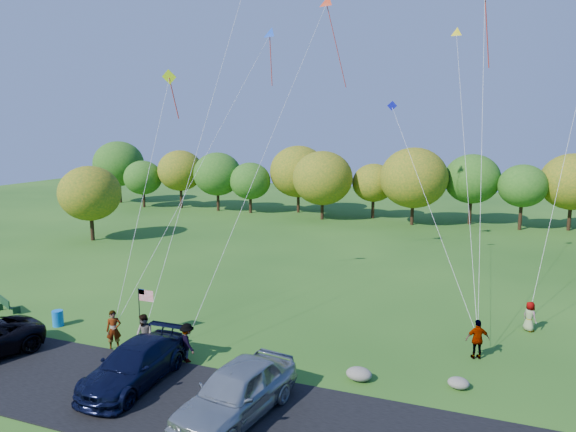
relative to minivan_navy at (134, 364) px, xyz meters
name	(u,v)px	position (x,y,z in m)	size (l,w,h in m)	color
ground	(203,356)	(1.25, 3.32, -0.87)	(140.00, 140.00, 0.00)	#225017
asphalt_lane	(151,397)	(1.25, -0.68, -0.84)	(44.00, 6.00, 0.06)	black
treeline	(347,179)	(-1.15, 39.60, 3.82)	(75.75, 28.31, 8.21)	#321F12
minivan_navy	(134,364)	(0.00, 0.00, 0.00)	(2.27, 5.57, 1.62)	black
minivan_silver	(237,391)	(4.98, -0.73, 0.16)	(2.29, 5.70, 1.94)	#9BA1A5
flyer_a	(114,330)	(-3.05, 2.52, 0.07)	(0.69, 0.45, 1.88)	#4C4C59
flyer_b	(144,335)	(-1.34, 2.52, 0.09)	(0.93, 0.72, 1.91)	#4C4C59
flyer_c	(187,343)	(0.90, 2.58, 0.02)	(1.15, 0.66, 1.78)	#4C4C59
flyer_d	(478,339)	(13.06, 7.44, 0.05)	(1.08, 0.45, 1.84)	#4C4C59
flyer_e	(530,316)	(15.55, 11.82, -0.09)	(0.76, 0.50, 1.56)	#4C4C59
park_bench	(6,305)	(-12.03, 4.33, -0.40)	(1.56, 0.90, 0.88)	#12311B
trash_barrel	(58,318)	(-7.75, 3.81, -0.45)	(0.56, 0.56, 0.84)	blue
flag_assembly	(143,301)	(-2.72, 4.41, 0.95)	(0.90, 0.58, 2.43)	black
boulder_near	(359,374)	(8.50, 3.57, -0.60)	(1.08, 0.85, 0.54)	#9D9789
boulder_far	(458,383)	(12.40, 4.31, -0.65)	(0.85, 0.71, 0.44)	gray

